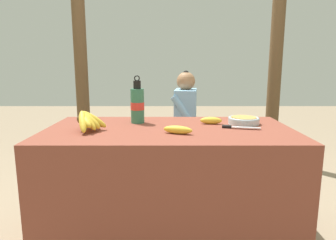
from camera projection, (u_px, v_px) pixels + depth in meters
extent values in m
plane|color=gray|center=(169.00, 236.00, 1.91)|extent=(12.00, 12.00, 0.00)
cube|color=brown|center=(169.00, 184.00, 1.85)|extent=(1.46, 0.77, 0.71)
sphere|color=#4C381E|center=(83.00, 119.00, 1.70)|extent=(0.06, 0.06, 0.06)
ellipsoid|color=gold|center=(83.00, 122.00, 1.64)|extent=(0.09, 0.16, 0.13)
ellipsoid|color=gold|center=(86.00, 121.00, 1.66)|extent=(0.12, 0.14, 0.09)
ellipsoid|color=gold|center=(89.00, 121.00, 1.67)|extent=(0.13, 0.10, 0.12)
ellipsoid|color=gold|center=(91.00, 120.00, 1.69)|extent=(0.14, 0.07, 0.12)
ellipsoid|color=gold|center=(94.00, 119.00, 1.71)|extent=(0.17, 0.07, 0.13)
ellipsoid|color=gold|center=(91.00, 118.00, 1.73)|extent=(0.13, 0.12, 0.12)
ellipsoid|color=gold|center=(90.00, 118.00, 1.74)|extent=(0.11, 0.14, 0.13)
ellipsoid|color=gold|center=(85.00, 118.00, 1.76)|extent=(0.06, 0.17, 0.13)
cylinder|color=silver|center=(244.00, 121.00, 1.90)|extent=(0.19, 0.19, 0.04)
torus|color=silver|center=(244.00, 118.00, 1.90)|extent=(0.19, 0.19, 0.01)
cylinder|color=#BC8942|center=(244.00, 118.00, 1.90)|extent=(0.16, 0.16, 0.01)
cylinder|color=#337556|center=(138.00, 106.00, 1.93)|extent=(0.09, 0.09, 0.22)
cylinder|color=red|center=(138.00, 106.00, 1.93)|extent=(0.09, 0.09, 0.05)
cylinder|color=black|center=(137.00, 85.00, 1.90)|extent=(0.05, 0.05, 0.05)
torus|color=black|center=(137.00, 78.00, 1.89)|extent=(0.04, 0.01, 0.04)
ellipsoid|color=gold|center=(178.00, 130.00, 1.63)|extent=(0.17, 0.10, 0.05)
ellipsoid|color=gold|center=(211.00, 121.00, 1.90)|extent=(0.14, 0.06, 0.05)
cube|color=#BCBCC1|center=(246.00, 128.00, 1.75)|extent=(0.17, 0.06, 0.00)
cylinder|color=black|center=(227.00, 127.00, 1.78)|extent=(0.06, 0.03, 0.02)
cube|color=#4C3823|center=(179.00, 136.00, 2.97)|extent=(1.88, 0.32, 0.04)
cube|color=#4C3823|center=(93.00, 159.00, 2.89)|extent=(0.06, 0.06, 0.36)
cube|color=#4C3823|center=(266.00, 159.00, 2.89)|extent=(0.06, 0.06, 0.36)
cube|color=#4C3823|center=(99.00, 152.00, 3.13)|extent=(0.06, 0.06, 0.36)
cube|color=#4C3823|center=(259.00, 152.00, 3.12)|extent=(0.06, 0.06, 0.36)
cylinder|color=#473828|center=(159.00, 156.00, 2.91)|extent=(0.09, 0.09, 0.40)
cylinder|color=#473828|center=(171.00, 136.00, 2.86)|extent=(0.31, 0.12, 0.09)
cylinder|color=#473828|center=(161.00, 151.00, 3.09)|extent=(0.09, 0.09, 0.40)
cylinder|color=#473828|center=(173.00, 132.00, 3.04)|extent=(0.31, 0.12, 0.09)
cube|color=#84B7E0|center=(186.00, 113.00, 2.89)|extent=(0.24, 0.36, 0.45)
cylinder|color=#84B7E0|center=(182.00, 108.00, 2.73)|extent=(0.21, 0.09, 0.25)
cylinder|color=#84B7E0|center=(184.00, 104.00, 3.04)|extent=(0.21, 0.09, 0.25)
sphere|color=#9E704C|center=(186.00, 81.00, 2.84)|extent=(0.18, 0.18, 0.18)
sphere|color=black|center=(186.00, 74.00, 2.83)|extent=(0.07, 0.07, 0.07)
sphere|color=#4C381E|center=(127.00, 128.00, 2.95)|extent=(0.06, 0.06, 0.06)
ellipsoid|color=#9EB24C|center=(127.00, 129.00, 2.91)|extent=(0.05, 0.13, 0.12)
ellipsoid|color=#9EB24C|center=(132.00, 128.00, 2.94)|extent=(0.14, 0.09, 0.12)
ellipsoid|color=#9EB24C|center=(132.00, 128.00, 2.97)|extent=(0.14, 0.09, 0.11)
ellipsoid|color=#9EB24C|center=(130.00, 127.00, 3.00)|extent=(0.10, 0.15, 0.12)
cylinder|color=brown|center=(80.00, 39.00, 3.18)|extent=(0.14, 0.14, 2.70)
cylinder|color=brown|center=(278.00, 39.00, 3.18)|extent=(0.14, 0.14, 2.70)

